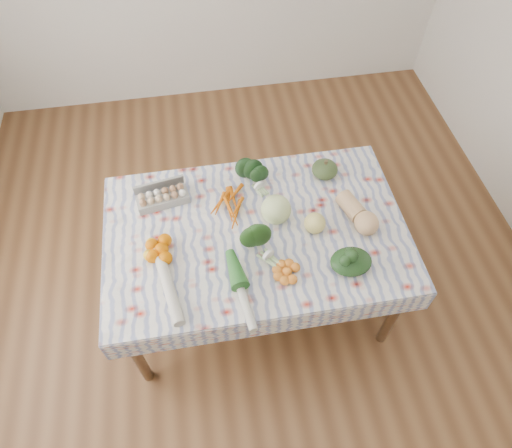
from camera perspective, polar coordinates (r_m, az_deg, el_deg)
name	(u,v)px	position (r m, az deg, el deg)	size (l,w,h in m)	color
ground	(256,295)	(3.16, 0.00, -8.83)	(4.50, 4.50, 0.00)	brown
dining_table	(256,239)	(2.57, 0.00, -1.86)	(1.60, 1.00, 0.75)	brown
tablecloth	(256,231)	(2.51, 0.00, -0.86)	(1.66, 1.06, 0.01)	silver
egg_carton	(163,198)	(2.65, -11.58, 3.19)	(0.29, 0.12, 0.08)	#999994
carrot_bunch	(228,206)	(2.59, -3.56, 2.29)	(0.24, 0.22, 0.04)	#D05F09
kale_bunch	(255,177)	(2.66, -0.19, 5.93)	(0.16, 0.14, 0.14)	#153214
kabocha_squash	(325,169)	(2.76, 8.59, 6.79)	(0.15, 0.15, 0.10)	#3A4D26
cabbage	(276,209)	(2.49, 2.52, 1.83)	(0.17, 0.17, 0.17)	#C9E08F
butternut_squash	(358,212)	(2.56, 12.67, 1.43)	(0.13, 0.29, 0.13)	#DEAD74
orange_cluster	(162,249)	(2.44, -11.73, -3.12)	(0.23, 0.23, 0.08)	#DE6900
broccoli	(261,246)	(2.37, 0.63, -2.78)	(0.17, 0.17, 0.13)	#1D4315
mandarin_cluster	(287,271)	(2.34, 3.88, -5.93)	(0.17, 0.17, 0.05)	orange
grapefruit	(315,223)	(2.48, 7.36, 0.10)	(0.12, 0.12, 0.12)	#F2E375
spinach_bag	(351,262)	(2.39, 11.79, -4.63)	(0.22, 0.17, 0.10)	black
daikon	(170,290)	(2.32, -10.76, -8.09)	(0.06, 0.06, 0.41)	beige
leek	(241,291)	(2.28, -1.83, -8.39)	(0.05, 0.05, 0.43)	beige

